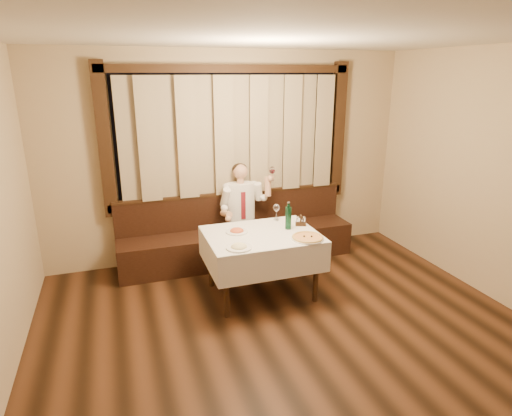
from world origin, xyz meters
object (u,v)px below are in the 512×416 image
object	(u,v)px
pizza	(308,238)
seated_man	(243,206)
banquette	(237,238)
cruet_caddy	(301,222)
pasta_cream	(239,245)
green_bottle	(288,218)
dining_table	(262,242)
pasta_red	(237,229)

from	to	relation	value
pizza	seated_man	world-z (taller)	seated_man
banquette	seated_man	world-z (taller)	seated_man
pizza	seated_man	xyz separation A→B (m)	(-0.36, 1.25, 0.03)
cruet_caddy	pasta_cream	bearing A→B (deg)	-134.40
banquette	green_bottle	distance (m)	1.19
banquette	cruet_caddy	xyz separation A→B (m)	(0.53, -0.92, 0.49)
dining_table	seated_man	xyz separation A→B (m)	(0.06, 0.94, 0.15)
pasta_red	pasta_cream	distance (m)	0.47
dining_table	pasta_red	world-z (taller)	pasta_red
seated_man	green_bottle	bearing A→B (deg)	-72.41
banquette	pasta_cream	bearing A→B (deg)	-105.15
dining_table	pasta_cream	distance (m)	0.51
dining_table	seated_man	distance (m)	0.95
pasta_red	pasta_cream	xyz separation A→B (m)	(-0.11, -0.46, 0.00)
pasta_cream	green_bottle	xyz separation A→B (m)	(0.71, 0.37, 0.10)
cruet_caddy	seated_man	size ratio (longest dim) A/B	0.10
banquette	green_bottle	size ratio (longest dim) A/B	9.76
pizza	pasta_red	size ratio (longest dim) A/B	1.41
green_bottle	cruet_caddy	xyz separation A→B (m)	(0.19, 0.06, -0.09)
pasta_red	pasta_cream	world-z (taller)	pasta_cream
green_bottle	seated_man	size ratio (longest dim) A/B	0.24
green_bottle	seated_man	world-z (taller)	seated_man
seated_man	dining_table	bearing A→B (deg)	-93.71
pasta_red	cruet_caddy	distance (m)	0.79
pasta_cream	pasta_red	bearing A→B (deg)	76.49
dining_table	pasta_red	xyz separation A→B (m)	(-0.26, 0.13, 0.14)
pizza	green_bottle	world-z (taller)	green_bottle
pasta_red	seated_man	distance (m)	0.87
cruet_caddy	dining_table	bearing A→B (deg)	-149.35
banquette	cruet_caddy	size ratio (longest dim) A/B	23.38
banquette	pasta_cream	distance (m)	1.48
pasta_cream	banquette	bearing A→B (deg)	74.85
banquette	green_bottle	bearing A→B (deg)	-70.69
green_bottle	seated_man	xyz separation A→B (m)	(-0.28, 0.89, -0.10)
dining_table	cruet_caddy	bearing A→B (deg)	10.70
banquette	pizza	xyz separation A→B (m)	(0.42, -1.34, 0.46)
dining_table	cruet_caddy	size ratio (longest dim) A/B	9.28
banquette	dining_table	world-z (taller)	banquette
pizza	banquette	bearing A→B (deg)	107.53
banquette	dining_table	distance (m)	1.08
banquette	pasta_red	bearing A→B (deg)	-105.98
green_bottle	banquette	bearing A→B (deg)	109.31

